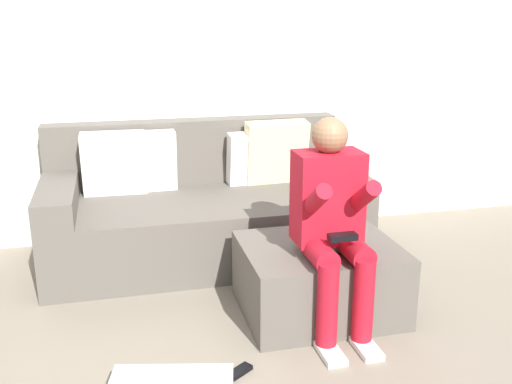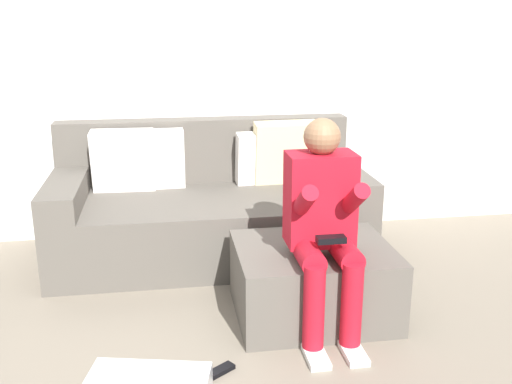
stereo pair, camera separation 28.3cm
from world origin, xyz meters
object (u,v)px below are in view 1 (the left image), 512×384
Objects in this scene: ottoman at (319,279)px; person_seated at (333,217)px; couch_sectional at (203,208)px; remote_by_storage_bin at (238,372)px.

person_seated is at bearing -89.98° from ottoman.
remote_by_storage_bin is (-0.08, -1.47, -0.31)m from couch_sectional.
ottoman is at bearing 90.02° from person_seated.
ottoman is at bearing -63.90° from couch_sectional.
ottoman is 0.76m from remote_by_storage_bin.
couch_sectional is at bearing 116.10° from ottoman.
ottoman reaches higher than remote_by_storage_bin.
ottoman is 0.76× the size of person_seated.
ottoman is (0.48, -0.99, -0.13)m from couch_sectional.
couch_sectional is at bearing 52.26° from remote_by_storage_bin.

